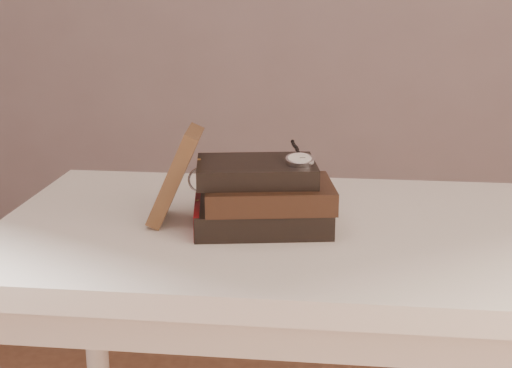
# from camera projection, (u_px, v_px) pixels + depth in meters

# --- Properties ---
(table) EXTENTS (1.00, 0.60, 0.75)m
(table) POSITION_uv_depth(u_px,v_px,m) (290.00, 274.00, 1.24)
(table) COLOR white
(table) RESTS_ON ground
(book_stack) EXTENTS (0.25, 0.19, 0.11)m
(book_stack) POSITION_uv_depth(u_px,v_px,m) (263.00, 197.00, 1.19)
(book_stack) COLOR black
(book_stack) RESTS_ON table
(journal) EXTENTS (0.10, 0.11, 0.16)m
(journal) POSITION_uv_depth(u_px,v_px,m) (176.00, 175.00, 1.21)
(journal) COLOR #452B1A
(journal) RESTS_ON table
(pocket_watch) EXTENTS (0.05, 0.15, 0.02)m
(pocket_watch) POSITION_uv_depth(u_px,v_px,m) (299.00, 159.00, 1.16)
(pocket_watch) COLOR silver
(pocket_watch) RESTS_ON book_stack
(eyeglasses) EXTENTS (0.11, 0.12, 0.04)m
(eyeglasses) POSITION_uv_depth(u_px,v_px,m) (215.00, 179.00, 1.25)
(eyeglasses) COLOR silver
(eyeglasses) RESTS_ON book_stack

